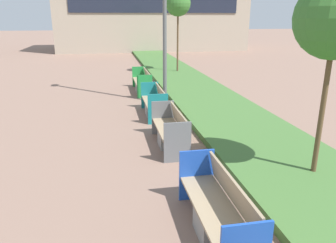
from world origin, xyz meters
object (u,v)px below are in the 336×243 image
bench_grey_frame (171,132)px  sapling_tree_near (336,19)px  bench_blue_frame (218,214)px  sapling_tree_far (178,4)px  bench_green_frame (143,83)px  bench_teal_frame (155,105)px

bench_grey_frame → sapling_tree_near: bearing=-42.3°
bench_grey_frame → bench_blue_frame: bearing=-90.0°
sapling_tree_near → sapling_tree_far: 13.07m
bench_blue_frame → sapling_tree_near: (2.49, 1.36, 2.73)m
bench_green_frame → bench_grey_frame: bearing=-90.0°
bench_blue_frame → bench_green_frame: same height
bench_blue_frame → sapling_tree_near: 3.93m
bench_green_frame → sapling_tree_far: 6.07m
bench_teal_frame → sapling_tree_near: (2.49, -5.07, 2.73)m
bench_teal_frame → bench_green_frame: (0.01, 3.65, 0.01)m
bench_green_frame → sapling_tree_near: bearing=-74.1°
bench_green_frame → sapling_tree_near: (2.48, -8.72, 2.72)m
bench_teal_frame → sapling_tree_near: 6.27m
bench_blue_frame → sapling_tree_far: 15.03m
bench_grey_frame → sapling_tree_far: bearing=77.0°
bench_green_frame → sapling_tree_far: sapling_tree_far is taller
bench_grey_frame → bench_teal_frame: size_ratio=1.01×
bench_teal_frame → bench_grey_frame: bearing=-90.0°
sapling_tree_far → bench_teal_frame: bearing=-107.3°
sapling_tree_far → bench_grey_frame: bearing=-103.0°
bench_teal_frame → sapling_tree_far: bearing=72.7°
sapling_tree_near → sapling_tree_far: sapling_tree_far is taller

